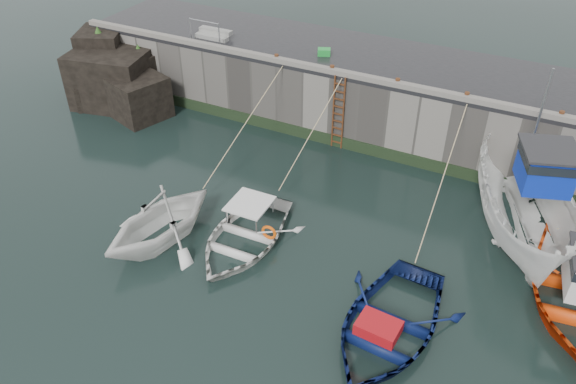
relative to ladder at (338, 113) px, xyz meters
The scene contains 21 objects.
ground 10.24m from the ladder, 78.60° to the right, with size 120.00×120.00×0.00m, color black.
quay_back 3.27m from the ladder, 52.28° to the left, with size 30.00×5.00×3.00m, color slate.
road_back 3.59m from the ladder, 52.28° to the left, with size 30.00×5.00×0.16m, color black.
kerb_back 2.62m from the ladder, ahead, with size 30.00×0.30×0.20m, color slate.
algae_back 2.41m from the ladder, ahead, with size 30.00×0.08×0.50m, color black.
rock_outcrop 10.95m from the ladder, behind, with size 5.85×4.24×3.41m.
ladder is the anchor object (origin of this frame).
boat_near_white 8.82m from the ladder, 109.29° to the right, with size 3.74×4.33×2.28m, color white.
boat_near_white_rope 4.31m from the ladder, 135.66° to the right, with size 0.04×6.33×3.10m, color tan, non-canonical shape.
boat_near_blue 7.22m from the ladder, 92.89° to the right, with size 3.35×4.69×0.97m, color white.
boat_near_blue_rope 2.76m from the ladder, 99.08° to the right, with size 0.04×5.30×3.10m, color tan, non-canonical shape.
boat_near_navy 10.07m from the ladder, 58.74° to the right, with size 3.66×5.12×1.06m, color #0A1643.
boat_near_navy_rope 6.15m from the ladder, 29.82° to the right, with size 0.04×6.61×3.10m, color tan, non-canonical shape.
boat_far_white 8.18m from the ladder, 18.28° to the right, with size 5.05×7.94×5.87m.
fish_crate 2.89m from the ladder, 129.93° to the left, with size 0.53×0.39×0.28m, color green.
railing 7.10m from the ladder, 168.83° to the left, with size 1.60×1.05×1.00m.
bollard_a 3.47m from the ladder, behind, with size 0.18×0.18×0.28m, color #3F1E0F.
bollard_b 1.81m from the ladder, 146.14° to the left, with size 0.18×0.18×0.28m, color #3F1E0F.
bollard_c 2.81m from the ladder, ahead, with size 0.18×0.18×0.28m, color #3F1E0F.
bollard_d 5.11m from the ladder, ahead, with size 0.18×0.18×0.28m, color #3F1E0F.
bollard_e 8.19m from the ladder, ahead, with size 0.18×0.18×0.28m, color #3F1E0F.
Camera 1 is at (5.45, -9.15, 12.35)m, focal length 35.00 mm.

